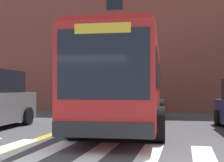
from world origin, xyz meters
The scene contains 6 objects.
crosswalk centered at (-0.61, 2.92, 0.00)m, with size 15.37×3.44×0.01m.
lane_line_yellow_inner centered at (-1.76, 16.92, 0.00)m, with size 0.12×36.00×0.01m, color gold.
lane_line_yellow_outer centered at (-1.60, 16.92, 0.00)m, with size 0.12×36.00×0.01m, color gold.
city_bus centered at (0.51, 8.18, 1.80)m, with size 3.32×10.74×3.33m.
car_silver_behind_bus centered at (-0.74, 17.59, 0.77)m, with size 2.40×4.82×1.69m.
building_facade centered at (3.39, 19.83, 4.74)m, with size 39.40×6.74×9.47m.
Camera 1 is at (2.63, -4.10, 1.53)m, focal length 50.00 mm.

